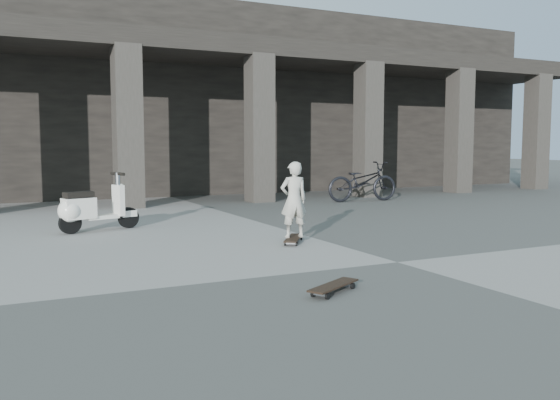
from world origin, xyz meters
name	(u,v)px	position (x,y,z in m)	size (l,w,h in m)	color
ground	(397,262)	(0.00, 0.00, 0.00)	(90.00, 90.00, 0.00)	#4A4A47
colonnade	(147,101)	(0.00, 13.77, 3.03)	(28.00, 8.82, 6.00)	black
longboard	(294,238)	(-0.52, 2.03, 0.07)	(0.67, 0.82, 0.09)	black
skateboard_spare	(334,286)	(-1.63, -1.03, 0.07)	(0.77, 0.54, 0.09)	black
child	(294,200)	(-0.52, 2.03, 0.70)	(0.45, 0.29, 1.22)	#BAB6A8
scooter	(86,209)	(-3.36, 4.67, 0.42)	(1.50, 0.70, 1.07)	black
bicycle	(362,182)	(4.36, 7.30, 0.55)	(0.73, 2.09, 1.10)	black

